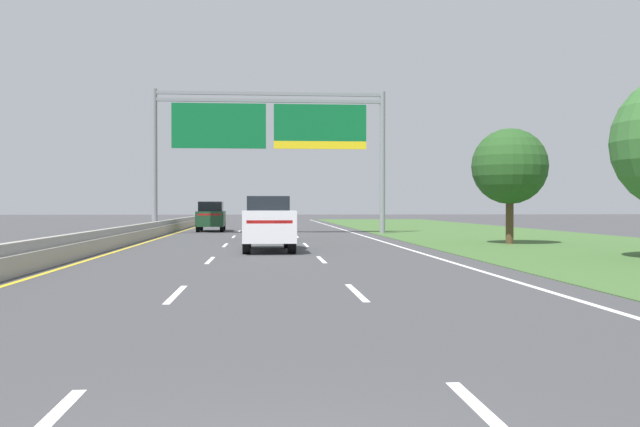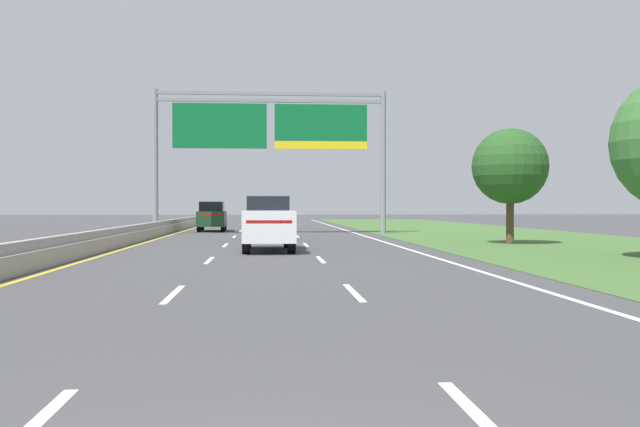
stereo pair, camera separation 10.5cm
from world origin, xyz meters
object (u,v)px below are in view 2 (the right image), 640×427
Objects in this scene: overhead_sign_gantry at (271,132)px; car_gold_centre_lane_sedan at (266,218)px; car_darkgreen_left_lane_suv at (212,216)px; pickup_truck_white at (268,224)px; car_grey_centre_lane_sedan at (266,224)px; roadside_tree_mid at (510,167)px.

overhead_sign_gantry reaches higher than car_gold_centre_lane_sedan.
overhead_sign_gantry is at bearing -141.97° from car_darkgreen_left_lane_suv.
pickup_truck_white is 1.22× the size of car_grey_centre_lane_sedan.
car_gold_centre_lane_sedan is 26.68m from roadside_tree_mid.
car_gold_centre_lane_sedan is (-0.10, 27.87, -0.26)m from pickup_truck_white.
pickup_truck_white is at bearing -171.12° from car_darkgreen_left_lane_suv.
car_grey_centre_lane_sedan is at bearing -92.20° from overhead_sign_gantry.
pickup_truck_white is 22.55m from car_darkgreen_left_lane_suv.
pickup_truck_white is 9.79m from car_grey_centre_lane_sedan.
car_gold_centre_lane_sedan is at bearing 115.63° from roadside_tree_mid.
car_darkgreen_left_lane_suv is (-3.94, 22.21, 0.02)m from pickup_truck_white.
car_grey_centre_lane_sedan is at bearing 153.00° from roadside_tree_mid.
car_grey_centre_lane_sedan is (-0.28, -7.34, -5.76)m from overhead_sign_gantry.
car_darkgreen_left_lane_suv is at bearing 130.00° from roadside_tree_mid.
car_grey_centre_lane_sedan is 18.08m from car_gold_centre_lane_sedan.
car_grey_centre_lane_sedan and car_gold_centre_lane_sedan have the same top height.
car_darkgreen_left_lane_suv is at bearing 16.16° from car_grey_centre_lane_sedan.
car_darkgreen_left_lane_suv is 0.87× the size of roadside_tree_mid.
overhead_sign_gantry is 3.40× the size of car_grey_centre_lane_sedan.
overhead_sign_gantry is 17.99m from pickup_truck_white.
car_darkgreen_left_lane_suv is (-3.84, -5.67, 0.28)m from car_gold_centre_lane_sedan.
roadside_tree_mid reaches higher than car_grey_centre_lane_sedan.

